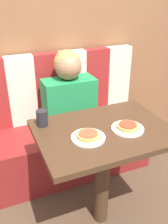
# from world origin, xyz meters

# --- Properties ---
(ground_plane) EXTENTS (12.00, 12.00, 0.00)m
(ground_plane) POSITION_xyz_m (0.00, 0.00, 0.00)
(ground_plane) COLOR #4C3828
(wall_back) EXTENTS (7.00, 0.05, 2.60)m
(wall_back) POSITION_xyz_m (0.00, 0.96, 1.30)
(wall_back) COLOR brown
(wall_back) RESTS_ON ground_plane
(booth_seat) EXTENTS (1.39, 0.54, 0.45)m
(booth_seat) POSITION_xyz_m (0.00, 0.63, 0.22)
(booth_seat) COLOR maroon
(booth_seat) RESTS_ON ground_plane
(booth_backrest) EXTENTS (1.39, 0.09, 0.61)m
(booth_backrest) POSITION_xyz_m (-0.00, 0.86, 0.75)
(booth_backrest) COLOR maroon
(booth_backrest) RESTS_ON booth_seat
(dining_table) EXTENTS (0.83, 0.61, 0.76)m
(dining_table) POSITION_xyz_m (0.00, 0.00, 0.64)
(dining_table) COLOR #422B1C
(dining_table) RESTS_ON ground_plane
(person) EXTENTS (0.43, 0.24, 0.67)m
(person) POSITION_xyz_m (0.00, 0.64, 0.77)
(person) COLOR #1E8447
(person) RESTS_ON booth_seat
(plate_left) EXTENTS (0.20, 0.20, 0.01)m
(plate_left) POSITION_xyz_m (-0.13, -0.06, 0.77)
(plate_left) COLOR white
(plate_left) RESTS_ON dining_table
(plate_right) EXTENTS (0.20, 0.20, 0.01)m
(plate_right) POSITION_xyz_m (0.13, -0.06, 0.77)
(plate_right) COLOR white
(plate_right) RESTS_ON dining_table
(pizza_left) EXTENTS (0.14, 0.14, 0.03)m
(pizza_left) POSITION_xyz_m (-0.13, -0.06, 0.79)
(pizza_left) COLOR #C68E47
(pizza_left) RESTS_ON plate_left
(pizza_right) EXTENTS (0.14, 0.14, 0.03)m
(pizza_right) POSITION_xyz_m (0.13, -0.06, 0.79)
(pizza_right) COLOR #C68E47
(pizza_right) RESTS_ON plate_right
(drinking_cup) EXTENTS (0.07, 0.07, 0.10)m
(drinking_cup) POSITION_xyz_m (-0.33, 0.20, 0.82)
(drinking_cup) COLOR #232328
(drinking_cup) RESTS_ON dining_table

